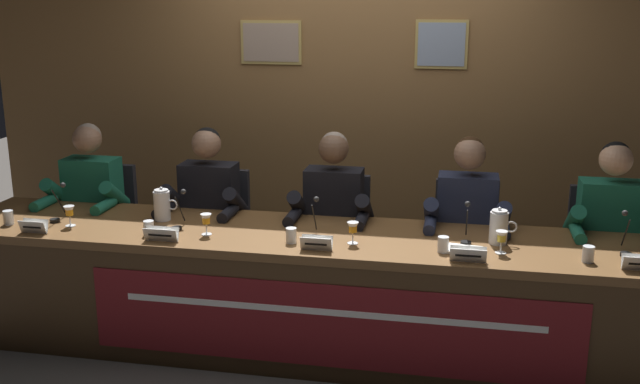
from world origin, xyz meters
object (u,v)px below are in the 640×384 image
(panelist_left, at_px, (206,209))
(microphone_right, at_px, (466,230))
(panelist_far_left, at_px, (87,202))
(juice_glass_center, at_px, (353,229))
(juice_glass_left, at_px, (206,220))
(nameplate_left, at_px, (161,234))
(chair_far_left, at_px, (105,232))
(water_cup_center, at_px, (291,236))
(conference_table, at_px, (317,276))
(water_cup_right, at_px, (443,245))
(water_pitcher_left_side, at_px, (162,205))
(document_stack_right, at_px, (461,249))
(microphone_center, at_px, (314,224))
(nameplate_far_left, at_px, (34,226))
(nameplate_center, at_px, (316,243))
(juice_glass_right, at_px, (502,238))
(microphone_far_right, at_px, (626,240))
(water_cup_far_right, at_px, (588,255))
(juice_glass_far_left, at_px, (69,212))
(nameplate_right, at_px, (468,255))
(panelist_right, at_px, (466,223))
(water_cup_left, at_px, (149,229))
(chair_center, at_px, (337,247))
(panelist_far_right, at_px, (611,231))
(chair_left, at_px, (217,240))
(microphone_far_left, at_px, (58,208))
(chair_right, at_px, (464,255))
(water_cup_far_left, at_px, (8,218))
(microphone_left, at_px, (179,216))
(panelist_center, at_px, (332,216))
(water_pitcher_right_side, at_px, (499,227))

(panelist_left, xyz_separation_m, microphone_right, (1.66, -0.37, 0.08))
(panelist_far_left, distance_m, juice_glass_center, 1.94)
(microphone_right, bearing_deg, juice_glass_left, -174.41)
(panelist_far_left, distance_m, nameplate_left, 1.06)
(chair_far_left, bearing_deg, water_cup_center, -26.47)
(conference_table, height_order, juice_glass_left, juice_glass_left)
(water_cup_right, bearing_deg, water_pitcher_left_side, 171.24)
(water_pitcher_left_side, distance_m, document_stack_right, 1.82)
(water_cup_right, relative_size, water_pitcher_left_side, 0.40)
(juice_glass_left, bearing_deg, document_stack_right, 0.10)
(water_cup_center, xyz_separation_m, microphone_center, (0.10, 0.12, 0.04))
(nameplate_left, height_order, juice_glass_center, juice_glass_center)
(nameplate_far_left, height_order, nameplate_left, same)
(nameplate_far_left, bearing_deg, nameplate_center, 0.70)
(panelist_far_left, distance_m, water_pitcher_left_side, 0.73)
(juice_glass_left, relative_size, juice_glass_right, 1.00)
(microphone_far_right, bearing_deg, panelist_left, 170.93)
(water_cup_far_right, bearing_deg, juice_glass_far_left, 178.99)
(nameplate_right, bearing_deg, document_stack_right, 101.16)
(panelist_left, relative_size, panelist_right, 1.00)
(water_cup_left, height_order, juice_glass_right, juice_glass_right)
(chair_center, bearing_deg, microphone_far_right, -19.82)
(nameplate_far_left, bearing_deg, panelist_far_right, 11.68)
(chair_left, distance_m, microphone_far_right, 2.58)
(microphone_far_left, height_order, chair_right, microphone_far_left)
(microphone_far_left, bearing_deg, water_cup_center, -5.50)
(chair_far_left, height_order, document_stack_right, chair_far_left)
(juice_glass_far_left, xyz_separation_m, chair_center, (1.49, 0.72, -0.36))
(nameplate_far_left, distance_m, water_cup_left, 0.68)
(microphone_center, height_order, document_stack_right, microphone_center)
(microphone_right, bearing_deg, water_cup_left, -173.18)
(juice_glass_left, bearing_deg, chair_center, 48.36)
(water_cup_far_left, bearing_deg, microphone_right, 3.88)
(water_cup_center, xyz_separation_m, microphone_right, (0.95, 0.19, 0.04))
(water_cup_center, distance_m, juice_glass_right, 1.14)
(chair_right, height_order, panelist_right, panelist_right)
(microphone_far_right, height_order, water_pitcher_left_side, microphone_far_right)
(nameplate_far_left, xyz_separation_m, juice_glass_center, (1.84, 0.17, 0.05))
(nameplate_center, xyz_separation_m, microphone_center, (-0.06, 0.22, 0.03))
(microphone_far_right, bearing_deg, water_pitcher_left_side, 177.74)
(panelist_left, bearing_deg, panelist_far_left, 180.00)
(microphone_left, relative_size, panelist_center, 0.17)
(nameplate_center, distance_m, microphone_right, 0.84)
(chair_right, distance_m, panelist_far_right, 0.90)
(juice_glass_far_left, height_order, water_cup_far_left, juice_glass_far_left)
(nameplate_far_left, bearing_deg, nameplate_left, 0.27)
(panelist_far_left, bearing_deg, water_cup_right, -13.21)
(chair_far_left, distance_m, juice_glass_left, 1.30)
(microphone_center, relative_size, microphone_far_right, 1.00)
(chair_left, relative_size, water_pitcher_right_side, 4.36)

